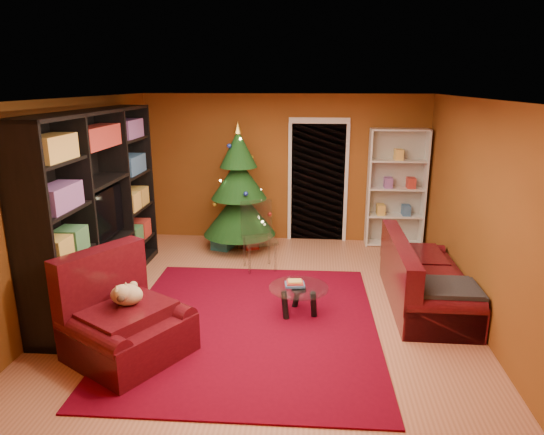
# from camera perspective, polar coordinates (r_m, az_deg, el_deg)

# --- Properties ---
(floor) EXTENTS (5.00, 5.50, 0.05)m
(floor) POSITION_cam_1_polar(r_m,az_deg,el_deg) (6.44, -0.34, -10.22)
(floor) COLOR #B2684A
(floor) RESTS_ON ground
(ceiling) EXTENTS (5.00, 5.50, 0.05)m
(ceiling) POSITION_cam_1_polar(r_m,az_deg,el_deg) (5.80, -0.38, 14.07)
(ceiling) COLOR silver
(ceiling) RESTS_ON wall_back
(wall_back) EXTENTS (5.00, 0.05, 2.60)m
(wall_back) POSITION_cam_1_polar(r_m,az_deg,el_deg) (8.69, 1.47, 5.79)
(wall_back) COLOR brown
(wall_back) RESTS_ON ground
(wall_left) EXTENTS (0.05, 5.50, 2.60)m
(wall_left) POSITION_cam_1_polar(r_m,az_deg,el_deg) (6.72, -22.34, 1.68)
(wall_left) COLOR brown
(wall_left) RESTS_ON ground
(wall_right) EXTENTS (0.05, 5.50, 2.60)m
(wall_right) POSITION_cam_1_polar(r_m,az_deg,el_deg) (6.27, 23.28, 0.64)
(wall_right) COLOR brown
(wall_right) RESTS_ON ground
(doorway) EXTENTS (1.06, 0.60, 2.16)m
(doorway) POSITION_cam_1_polar(r_m,az_deg,el_deg) (8.67, 5.41, 4.03)
(doorway) COLOR black
(doorway) RESTS_ON floor
(rug) EXTENTS (3.06, 3.55, 0.02)m
(rug) POSITION_cam_1_polar(r_m,az_deg,el_deg) (5.90, -2.64, -12.42)
(rug) COLOR #630215
(rug) RESTS_ON floor
(media_unit) EXTENTS (0.54, 3.20, 2.45)m
(media_unit) POSITION_cam_1_polar(r_m,az_deg,el_deg) (6.75, -19.83, 1.32)
(media_unit) COLOR black
(media_unit) RESTS_ON floor
(christmas_tree) EXTENTS (1.39, 1.39, 2.19)m
(christmas_tree) POSITION_cam_1_polar(r_m,az_deg,el_deg) (8.17, -3.90, 3.42)
(christmas_tree) COLOR black
(christmas_tree) RESTS_ON floor
(gift_box_teal) EXTENTS (0.39, 0.39, 0.32)m
(gift_box_teal) POSITION_cam_1_polar(r_m,az_deg,el_deg) (8.41, -5.83, -2.64)
(gift_box_teal) COLOR teal
(gift_box_teal) RESTS_ON floor
(gift_box_red) EXTENTS (0.30, 0.30, 0.23)m
(gift_box_red) POSITION_cam_1_polar(r_m,az_deg,el_deg) (8.41, -2.53, -2.89)
(gift_box_red) COLOR #AB191A
(gift_box_red) RESTS_ON floor
(white_bookshelf) EXTENTS (0.97, 0.36, 2.09)m
(white_bookshelf) POSITION_cam_1_polar(r_m,az_deg,el_deg) (8.63, 14.41, 3.32)
(white_bookshelf) COLOR white
(white_bookshelf) RESTS_ON floor
(armchair) EXTENTS (1.57, 1.57, 0.89)m
(armchair) POSITION_cam_1_polar(r_m,az_deg,el_deg) (5.32, -16.65, -11.15)
(armchair) COLOR #3F0910
(armchair) RESTS_ON rug
(dog) EXTENTS (0.46, 0.50, 0.29)m
(dog) POSITION_cam_1_polar(r_m,az_deg,el_deg) (5.29, -16.73, -8.70)
(dog) COLOR #CFB389
(dog) RESTS_ON armchair
(sofa) EXTENTS (0.91, 2.02, 0.87)m
(sofa) POSITION_cam_1_polar(r_m,az_deg,el_deg) (6.55, 17.80, -6.19)
(sofa) COLOR #3F0910
(sofa) RESTS_ON rug
(coffee_table) EXTENTS (0.82, 0.82, 0.46)m
(coffee_table) POSITION_cam_1_polar(r_m,az_deg,el_deg) (6.05, 3.14, -9.73)
(coffee_table) COLOR gray
(coffee_table) RESTS_ON rug
(acrylic_chair) EXTENTS (0.63, 0.66, 0.95)m
(acrylic_chair) POSITION_cam_1_polar(r_m,az_deg,el_deg) (7.35, -1.48, -2.68)
(acrylic_chair) COLOR #66605B
(acrylic_chair) RESTS_ON rug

